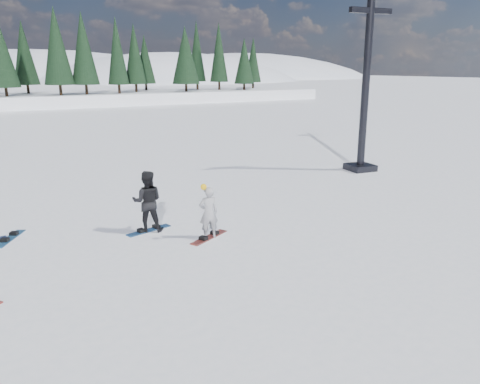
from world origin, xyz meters
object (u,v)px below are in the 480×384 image
object	(u,v)px
snowboarder_woman	(208,212)
snowboarder_man	(147,201)
lift_tower	(364,103)
snowboard_loose_a	(10,239)

from	to	relation	value
snowboarder_woman	snowboarder_man	distance (m)	2.04
lift_tower	snowboard_loose_a	bearing A→B (deg)	-165.71
snowboarder_woman	snowboard_loose_a	distance (m)	6.02
lift_tower	snowboard_loose_a	size ratio (longest dim) A/B	5.39
snowboarder_man	snowboarder_woman	bearing A→B (deg)	156.36
lift_tower	snowboarder_woman	distance (m)	12.05
snowboarder_woman	lift_tower	bearing A→B (deg)	-145.96
snowboarder_man	snowboard_loose_a	bearing A→B (deg)	4.72
snowboarder_woman	snowboarder_man	xyz separation A→B (m)	(-1.38, 1.50, 0.16)
lift_tower	snowboarder_man	bearing A→B (deg)	-157.34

